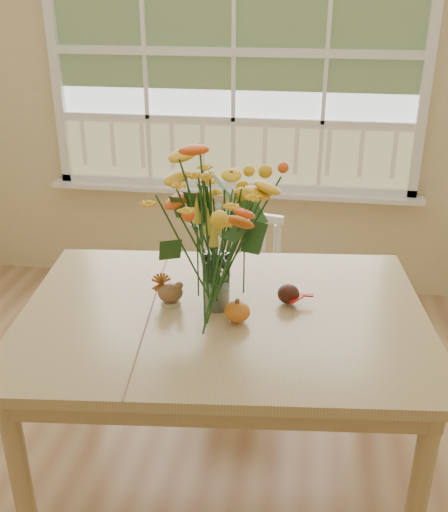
# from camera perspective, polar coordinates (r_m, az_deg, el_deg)

# --- Properties ---
(wall_back) EXTENTS (4.00, 0.02, 2.70)m
(wall_back) POSITION_cam_1_polar(r_m,az_deg,el_deg) (3.82, 0.99, 15.93)
(wall_back) COLOR beige
(wall_back) RESTS_ON floor
(window) EXTENTS (2.42, 0.12, 1.74)m
(window) POSITION_cam_1_polar(r_m,az_deg,el_deg) (3.76, 0.93, 18.58)
(window) COLOR silver
(window) RESTS_ON wall_back
(dining_table) EXTENTS (1.62, 1.24, 0.81)m
(dining_table) POSITION_cam_1_polar(r_m,az_deg,el_deg) (2.29, -0.08, -7.32)
(dining_table) COLOR tan
(dining_table) RESTS_ON floor
(windsor_chair) EXTENTS (0.43, 0.41, 0.87)m
(windsor_chair) POSITION_cam_1_polar(r_m,az_deg,el_deg) (3.04, 1.60, -3.61)
(windsor_chair) COLOR white
(windsor_chair) RESTS_ON floor
(flower_vase) EXTENTS (0.45, 0.45, 0.54)m
(flower_vase) POSITION_cam_1_polar(r_m,az_deg,el_deg) (2.13, -0.69, 2.76)
(flower_vase) COLOR white
(flower_vase) RESTS_ON dining_table
(pumpkin) EXTENTS (0.09, 0.09, 0.07)m
(pumpkin) POSITION_cam_1_polar(r_m,az_deg,el_deg) (2.16, 1.27, -5.42)
(pumpkin) COLOR #D24F18
(pumpkin) RESTS_ON dining_table
(turkey_figurine) EXTENTS (0.11, 0.09, 0.12)m
(turkey_figurine) POSITION_cam_1_polar(r_m,az_deg,el_deg) (2.28, -5.12, -3.53)
(turkey_figurine) COLOR #CCB78C
(turkey_figurine) RESTS_ON dining_table
(dark_gourd) EXTENTS (0.13, 0.10, 0.08)m
(dark_gourd) POSITION_cam_1_polar(r_m,az_deg,el_deg) (2.29, 6.15, -3.69)
(dark_gourd) COLOR #38160F
(dark_gourd) RESTS_ON dining_table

